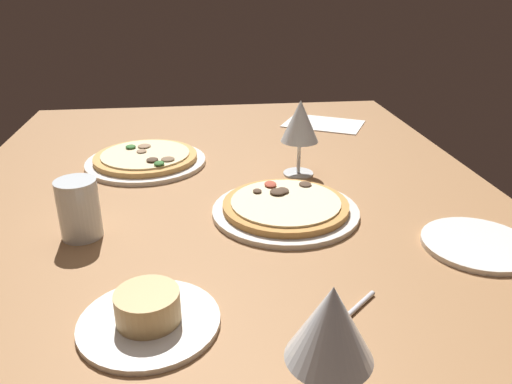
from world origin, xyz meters
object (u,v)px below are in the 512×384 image
object	(u,v)px
pizza_main	(285,208)
wine_glass_far	(331,328)
wine_glass_near	(300,123)
paper_menu	(323,124)
ramekin_on_saucer	(149,314)
side_plate	(478,244)
spoon	(342,321)
pizza_side	(146,159)
water_glass	(80,213)

from	to	relation	value
pizza_main	wine_glass_far	world-z (taller)	wine_glass_far
pizza_main	wine_glass_near	bearing A→B (deg)	-18.15
paper_menu	wine_glass_near	bearing A→B (deg)	-173.69
ramekin_on_saucer	wine_glass_far	world-z (taller)	wine_glass_far
pizza_main	paper_menu	distance (cm)	59.86
wine_glass_near	side_plate	size ratio (longest dim) A/B	0.93
ramekin_on_saucer	wine_glass_near	bearing A→B (deg)	-30.86
ramekin_on_saucer	side_plate	world-z (taller)	ramekin_on_saucer
spoon	pizza_main	bearing A→B (deg)	2.89
ramekin_on_saucer	paper_menu	xyz separation A→B (cm)	(85.06, -43.44, -1.47)
pizza_side	water_glass	bearing A→B (deg)	166.83
wine_glass_near	wine_glass_far	bearing A→B (deg)	170.93
water_glass	paper_menu	size ratio (longest dim) A/B	0.47
wine_glass_far	paper_menu	size ratio (longest dim) A/B	0.73
pizza_side	side_plate	size ratio (longest dim) A/B	1.54
pizza_main	ramekin_on_saucer	distance (cm)	36.67
pizza_side	paper_menu	distance (cm)	55.34
pizza_main	wine_glass_near	world-z (taller)	wine_glass_near
pizza_side	ramekin_on_saucer	xyz separation A→B (cm)	(-58.21, -4.93, 0.44)
paper_menu	pizza_main	bearing A→B (deg)	-172.49
wine_glass_near	spoon	world-z (taller)	wine_glass_near
pizza_side	wine_glass_far	size ratio (longest dim) A/B	1.72
pizza_side	paper_menu	world-z (taller)	pizza_side
pizza_side	ramekin_on_saucer	distance (cm)	58.42
ramekin_on_saucer	paper_menu	distance (cm)	95.52
side_plate	spoon	bearing A→B (deg)	120.75
wine_glass_far	wine_glass_near	world-z (taller)	wine_glass_near
wine_glass_near	water_glass	bearing A→B (deg)	119.16
pizza_main	wine_glass_far	bearing A→B (deg)	174.79
wine_glass_far	side_plate	xyz separation A→B (cm)	(30.38, -32.89, -10.90)
pizza_main	pizza_side	size ratio (longest dim) A/B	0.98
wine_glass_far	paper_menu	xyz separation A→B (cm)	(102.03, -25.23, -11.20)
ramekin_on_saucer	paper_menu	bearing A→B (deg)	-27.05
wine_glass_near	side_plate	xyz separation A→B (cm)	(-34.37, -22.55, -11.16)
side_plate	paper_menu	size ratio (longest dim) A/B	0.82
wine_glass_far	water_glass	distance (cm)	52.42
pizza_side	water_glass	size ratio (longest dim) A/B	2.71
water_glass	spoon	bearing A→B (deg)	-126.72
side_plate	paper_menu	world-z (taller)	side_plate
ramekin_on_saucer	wine_glass_near	world-z (taller)	wine_glass_near
pizza_side	ramekin_on_saucer	bearing A→B (deg)	-175.16
pizza_main	paper_menu	xyz separation A→B (cm)	(56.03, -21.04, -1.03)
pizza_main	spoon	world-z (taller)	pizza_main
ramekin_on_saucer	paper_menu	world-z (taller)	ramekin_on_saucer
paper_menu	water_glass	bearing A→B (deg)	165.11
side_plate	spoon	size ratio (longest dim) A/B	1.85
wine_glass_far	paper_menu	bearing A→B (deg)	-13.89
wine_glass_far	wine_glass_near	bearing A→B (deg)	-9.07
water_glass	spoon	size ratio (longest dim) A/B	1.05
pizza_main	side_plate	distance (cm)	32.68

